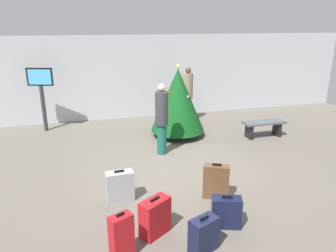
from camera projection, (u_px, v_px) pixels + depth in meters
ground_plane at (173, 165)px, 7.58m from camera, size 16.00×16.00×0.00m
back_wall at (139, 77)px, 11.08m from camera, size 16.00×0.20×2.84m
holiday_tree at (178, 100)px, 9.18m from camera, size 1.57×1.57×2.13m
flight_info_kiosk at (41, 89)px, 9.56m from camera, size 0.76×0.30×1.96m
waiting_bench at (264, 126)px, 9.32m from camera, size 1.24×0.44×0.48m
traveller_0 at (162, 118)px, 7.94m from camera, size 0.38×0.38×1.83m
traveller_1 at (188, 93)px, 10.59m from camera, size 0.46×0.46×1.85m
suitcase_0 at (216, 182)px, 6.07m from camera, size 0.53×0.40×0.72m
suitcase_1 at (120, 186)px, 5.97m from camera, size 0.53×0.27×0.63m
suitcase_2 at (155, 217)px, 5.01m from camera, size 0.56×0.48×0.66m
suitcase_3 at (226, 212)px, 5.22m from camera, size 0.54×0.38×0.57m
suitcase_4 at (204, 235)px, 4.66m from camera, size 0.49×0.39×0.58m
suitcase_5 at (122, 237)px, 4.49m from camera, size 0.38×0.30×0.74m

